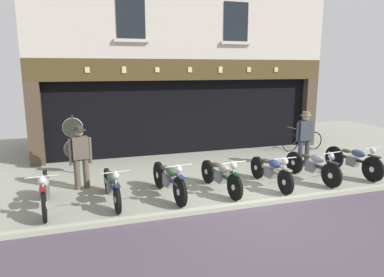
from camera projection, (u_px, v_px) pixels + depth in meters
ground at (282, 227)px, 6.84m from camera, size 22.36×22.00×0.18m
shop_facade at (174, 102)px, 13.99m from camera, size 10.66×4.42×5.99m
motorcycle_far_left at (45, 190)px, 7.56m from camera, size 0.62×2.07×0.93m
motorcycle_left at (112, 185)px, 7.93m from camera, size 0.62×1.97×0.90m
motorcycle_center_left at (169, 179)px, 8.29m from camera, size 0.62×2.04×0.93m
motorcycle_center at (221, 175)px, 8.67m from camera, size 0.62×1.99×0.90m
motorcycle_center_right at (271, 171)px, 9.05m from camera, size 0.62×1.96×0.90m
motorcycle_right at (313, 165)px, 9.52m from camera, size 0.62×2.01×0.92m
motorcycle_far_right at (353, 160)px, 10.02m from camera, size 0.62×2.07×0.94m
salesman_left at (81, 155)px, 8.77m from camera, size 0.55×0.34×1.61m
shopkeeper_center at (305, 136)px, 10.82m from camera, size 0.55×0.35×1.70m
tyre_sign_pole at (74, 139)px, 10.05m from camera, size 0.57×0.06×1.71m
advert_board_near at (251, 103)px, 13.22m from camera, size 0.81×0.03×1.01m
advert_board_far at (273, 100)px, 13.49m from camera, size 0.83×0.03×1.05m
leaning_bicycle at (303, 141)px, 13.01m from camera, size 1.73×0.50×0.93m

